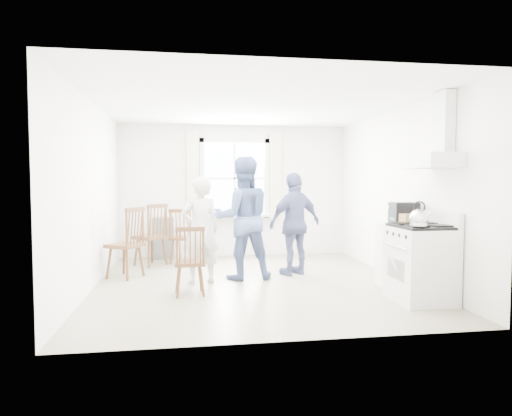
# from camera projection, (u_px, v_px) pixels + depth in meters

# --- Properties ---
(room_shell) EXTENTS (4.62, 5.12, 2.64)m
(room_shell) POSITION_uv_depth(u_px,v_px,m) (253.00, 194.00, 6.64)
(room_shell) COLOR gray
(room_shell) RESTS_ON ground
(window_assembly) EXTENTS (1.88, 0.24, 1.70)m
(window_assembly) POSITION_uv_depth(u_px,v_px,m) (235.00, 183.00, 9.04)
(window_assembly) COLOR white
(window_assembly) RESTS_ON room_shell
(range_hood) EXTENTS (0.45, 0.76, 0.94)m
(range_hood) POSITION_uv_depth(u_px,v_px,m) (435.00, 148.00, 5.59)
(range_hood) COLOR silver
(range_hood) RESTS_ON room_shell
(shelf_unit) EXTENTS (0.40, 0.30, 0.80)m
(shelf_unit) POSITION_uv_depth(u_px,v_px,m) (163.00, 238.00, 8.78)
(shelf_unit) COLOR slate
(shelf_unit) RESTS_ON ground
(gas_stove) EXTENTS (0.68, 0.76, 1.12)m
(gas_stove) POSITION_uv_depth(u_px,v_px,m) (421.00, 263.00, 5.65)
(gas_stove) COLOR silver
(gas_stove) RESTS_ON ground
(kettle) EXTENTS (0.22, 0.22, 0.31)m
(kettle) POSITION_uv_depth(u_px,v_px,m) (419.00, 219.00, 5.35)
(kettle) COLOR silver
(kettle) RESTS_ON gas_stove
(low_cabinet) EXTENTS (0.50, 0.55, 0.90)m
(low_cabinet) POSITION_uv_depth(u_px,v_px,m) (400.00, 256.00, 6.35)
(low_cabinet) COLOR silver
(low_cabinet) RESTS_ON ground
(stereo_stack) EXTENTS (0.36, 0.32, 0.30)m
(stereo_stack) POSITION_uv_depth(u_px,v_px,m) (404.00, 213.00, 6.26)
(stereo_stack) COLOR black
(stereo_stack) RESTS_ON low_cabinet
(cardboard_box) EXTENTS (0.28, 0.23, 0.16)m
(cardboard_box) POSITION_uv_depth(u_px,v_px,m) (409.00, 219.00, 6.11)
(cardboard_box) COLOR #A27C4E
(cardboard_box) RESTS_ON low_cabinet
(windsor_chair_a) EXTENTS (0.65, 0.65, 1.11)m
(windsor_chair_a) POSITION_uv_depth(u_px,v_px,m) (155.00, 228.00, 7.98)
(windsor_chair_a) COLOR #4A2C17
(windsor_chair_a) RESTS_ON ground
(windsor_chair_b) EXTENTS (0.41, 0.40, 0.92)m
(windsor_chair_b) POSITION_uv_depth(u_px,v_px,m) (190.00, 253.00, 5.88)
(windsor_chair_b) COLOR #4A2C17
(windsor_chair_b) RESTS_ON ground
(windsor_chair_c) EXTENTS (0.63, 0.63, 1.11)m
(windsor_chair_c) POSITION_uv_depth(u_px,v_px,m) (131.00, 235.00, 6.99)
(windsor_chair_c) COLOR #4A2C17
(windsor_chair_c) RESTS_ON ground
(person_left) EXTENTS (0.69, 0.69, 1.56)m
(person_left) POSITION_uv_depth(u_px,v_px,m) (200.00, 230.00, 6.63)
(person_left) COLOR silver
(person_left) RESTS_ON ground
(person_mid) EXTENTS (0.96, 0.96, 1.86)m
(person_mid) POSITION_uv_depth(u_px,v_px,m) (243.00, 218.00, 6.94)
(person_mid) COLOR #4C5F8D
(person_mid) RESTS_ON ground
(person_right) EXTENTS (1.27, 1.27, 1.64)m
(person_right) POSITION_uv_depth(u_px,v_px,m) (295.00, 224.00, 7.26)
(person_right) COLOR navy
(person_right) RESTS_ON ground
(potted_plant) EXTENTS (0.22, 0.22, 0.35)m
(potted_plant) POSITION_uv_depth(u_px,v_px,m) (247.00, 205.00, 9.02)
(potted_plant) COLOR #347636
(potted_plant) RESTS_ON window_assembly
(windsor_chair_d) EXTENTS (0.53, 0.52, 1.01)m
(windsor_chair_d) POSITION_uv_depth(u_px,v_px,m) (181.00, 230.00, 8.19)
(windsor_chair_d) COLOR #4A2C17
(windsor_chair_d) RESTS_ON ground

